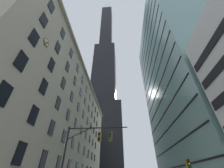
{
  "coord_description": "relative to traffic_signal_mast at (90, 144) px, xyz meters",
  "views": [
    {
      "loc": [
        -0.14,
        -11.7,
        1.75
      ],
      "look_at": [
        -3.11,
        25.08,
        28.14
      ],
      "focal_mm": 21.53,
      "sensor_mm": 36.0,
      "label": 1
    }
  ],
  "objects": [
    {
      "name": "glass_office_midrise",
      "position": [
        23.74,
        19.03,
        24.12
      ],
      "size": [
        17.36,
        37.18,
        58.7
      ],
      "color": "gray",
      "rests_on": "ground"
    },
    {
      "name": "station_building",
      "position": [
        -14.27,
        19.38,
        9.51
      ],
      "size": [
        15.42,
        60.99,
        29.52
      ],
      "color": "#B2A88E",
      "rests_on": "ground"
    },
    {
      "name": "dark_skyscraper",
      "position": [
        -11.19,
        82.53,
        63.92
      ],
      "size": [
        29.76,
        29.76,
        236.13
      ],
      "color": "black",
      "rests_on": "ground"
    },
    {
      "name": "street_lamppost",
      "position": [
        -4.74,
        5.09,
        -0.01
      ],
      "size": [
        1.96,
        0.32,
        8.71
      ],
      "color": "#47474C",
      "rests_on": "sidewalk_left"
    },
    {
      "name": "traffic_signal_mast",
      "position": [
        0.0,
        0.0,
        0.0
      ],
      "size": [
        7.58,
        0.63,
        7.17
      ],
      "color": "black",
      "rests_on": "sidewalk_left"
    },
    {
      "name": "traffic_light_near_right",
      "position": [
        10.89,
        0.75,
        -2.28
      ],
      "size": [
        0.4,
        0.63,
        3.52
      ],
      "color": "black",
      "rests_on": "sidewalk_right"
    }
  ]
}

